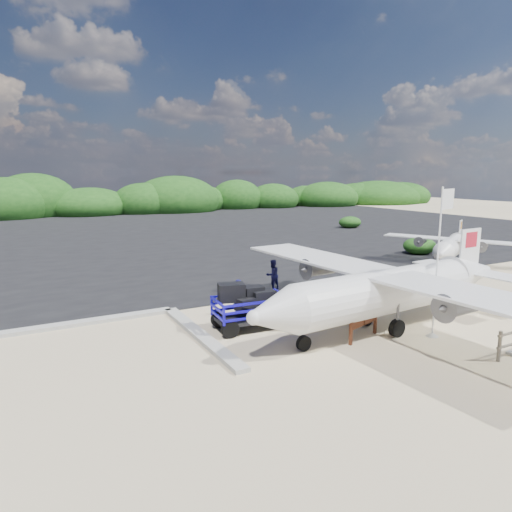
{
  "coord_description": "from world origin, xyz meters",
  "views": [
    {
      "loc": [
        -10.18,
        -13.31,
        5.87
      ],
      "look_at": [
        -0.45,
        4.73,
        2.12
      ],
      "focal_mm": 32.0,
      "sensor_mm": 36.0,
      "label": 1
    }
  ],
  "objects_px": {
    "crew_c": "(368,287)",
    "crew_b": "(273,275)",
    "aircraft_large": "(313,230)",
    "signboard": "(363,339)",
    "crew_a": "(238,297)",
    "aircraft_small": "(71,235)",
    "baggage_cart": "(251,329)",
    "flagpole": "(432,336)"
  },
  "relations": [
    {
      "from": "flagpole",
      "to": "aircraft_small",
      "type": "distance_m",
      "value": 36.2
    },
    {
      "from": "baggage_cart",
      "to": "crew_b",
      "type": "bearing_deg",
      "value": 56.32
    },
    {
      "from": "flagpole",
      "to": "crew_c",
      "type": "bearing_deg",
      "value": 84.8
    },
    {
      "from": "crew_c",
      "to": "aircraft_large",
      "type": "relative_size",
      "value": 0.12
    },
    {
      "from": "crew_c",
      "to": "baggage_cart",
      "type": "bearing_deg",
      "value": -1.86
    },
    {
      "from": "signboard",
      "to": "crew_a",
      "type": "distance_m",
      "value": 5.46
    },
    {
      "from": "baggage_cart",
      "to": "crew_b",
      "type": "height_order",
      "value": "crew_b"
    },
    {
      "from": "flagpole",
      "to": "crew_b",
      "type": "bearing_deg",
      "value": 101.45
    },
    {
      "from": "baggage_cart",
      "to": "aircraft_large",
      "type": "relative_size",
      "value": 0.2
    },
    {
      "from": "baggage_cart",
      "to": "aircraft_large",
      "type": "distance_m",
      "value": 31.1
    },
    {
      "from": "signboard",
      "to": "crew_a",
      "type": "height_order",
      "value": "crew_a"
    },
    {
      "from": "crew_b",
      "to": "aircraft_small",
      "type": "relative_size",
      "value": 0.22
    },
    {
      "from": "flagpole",
      "to": "crew_c",
      "type": "relative_size",
      "value": 2.93
    },
    {
      "from": "crew_c",
      "to": "aircraft_small",
      "type": "xyz_separation_m",
      "value": [
        -8.65,
        31.37,
        -0.92
      ]
    },
    {
      "from": "baggage_cart",
      "to": "crew_a",
      "type": "bearing_deg",
      "value": 84.92
    },
    {
      "from": "baggage_cart",
      "to": "crew_c",
      "type": "relative_size",
      "value": 1.63
    },
    {
      "from": "flagpole",
      "to": "aircraft_small",
      "type": "height_order",
      "value": "flagpole"
    },
    {
      "from": "crew_a",
      "to": "crew_b",
      "type": "relative_size",
      "value": 0.98
    },
    {
      "from": "baggage_cart",
      "to": "flagpole",
      "type": "bearing_deg",
      "value": -30.96
    },
    {
      "from": "baggage_cart",
      "to": "signboard",
      "type": "xyz_separation_m",
      "value": [
        3.02,
        -2.88,
        0.0
      ]
    },
    {
      "from": "signboard",
      "to": "crew_a",
      "type": "relative_size",
      "value": 1.21
    },
    {
      "from": "crew_b",
      "to": "baggage_cart",
      "type": "bearing_deg",
      "value": 42.94
    },
    {
      "from": "baggage_cart",
      "to": "crew_b",
      "type": "xyz_separation_m",
      "value": [
        3.69,
        4.7,
        0.78
      ]
    },
    {
      "from": "crew_b",
      "to": "crew_c",
      "type": "xyz_separation_m",
      "value": [
        2.09,
        -4.7,
        0.15
      ]
    },
    {
      "from": "flagpole",
      "to": "signboard",
      "type": "height_order",
      "value": "flagpole"
    },
    {
      "from": "crew_a",
      "to": "crew_b",
      "type": "height_order",
      "value": "crew_b"
    },
    {
      "from": "baggage_cart",
      "to": "flagpole",
      "type": "xyz_separation_m",
      "value": [
        5.43,
        -3.87,
        0.0
      ]
    },
    {
      "from": "aircraft_small",
      "to": "flagpole",
      "type": "bearing_deg",
      "value": 75.57
    },
    {
      "from": "signboard",
      "to": "aircraft_small",
      "type": "distance_m",
      "value": 34.75
    },
    {
      "from": "baggage_cart",
      "to": "crew_c",
      "type": "bearing_deg",
      "value": 4.5
    },
    {
      "from": "signboard",
      "to": "flagpole",
      "type": "bearing_deg",
      "value": -39.63
    },
    {
      "from": "baggage_cart",
      "to": "signboard",
      "type": "relative_size",
      "value": 1.63
    },
    {
      "from": "crew_b",
      "to": "aircraft_large",
      "type": "bearing_deg",
      "value": -138.9
    },
    {
      "from": "aircraft_large",
      "to": "crew_a",
      "type": "bearing_deg",
      "value": 44.72
    },
    {
      "from": "flagpole",
      "to": "crew_c",
      "type": "height_order",
      "value": "flagpole"
    },
    {
      "from": "aircraft_small",
      "to": "aircraft_large",
      "type": "bearing_deg",
      "value": 134.21
    },
    {
      "from": "aircraft_small",
      "to": "crew_b",
      "type": "bearing_deg",
      "value": 76.14
    },
    {
      "from": "signboard",
      "to": "crew_c",
      "type": "relative_size",
      "value": 1.0
    },
    {
      "from": "signboard",
      "to": "crew_b",
      "type": "height_order",
      "value": "crew_b"
    },
    {
      "from": "crew_c",
      "to": "crew_b",
      "type": "bearing_deg",
      "value": -67.91
    },
    {
      "from": "signboard",
      "to": "aircraft_small",
      "type": "bearing_deg",
      "value": 82.44
    },
    {
      "from": "flagpole",
      "to": "crew_a",
      "type": "height_order",
      "value": "flagpole"
    }
  ]
}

